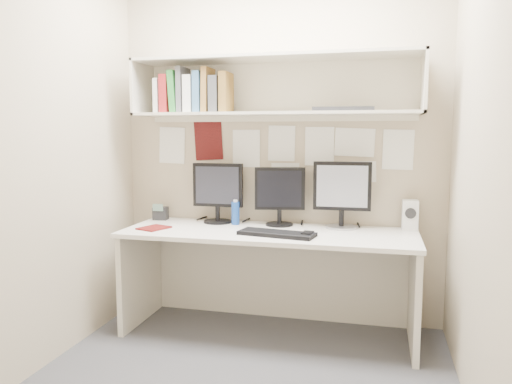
% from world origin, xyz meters
% --- Properties ---
extents(floor, '(2.40, 2.00, 0.01)m').
position_xyz_m(floor, '(0.00, 0.00, 0.00)').
color(floor, '#414045').
rests_on(floor, ground).
extents(wall_back, '(2.40, 0.02, 2.60)m').
position_xyz_m(wall_back, '(0.00, 1.00, 1.30)').
color(wall_back, tan).
rests_on(wall_back, ground).
extents(wall_front, '(2.40, 0.02, 2.60)m').
position_xyz_m(wall_front, '(0.00, -1.00, 1.30)').
color(wall_front, tan).
rests_on(wall_front, ground).
extents(wall_left, '(0.02, 2.00, 2.60)m').
position_xyz_m(wall_left, '(-1.20, 0.00, 1.30)').
color(wall_left, tan).
rests_on(wall_left, ground).
extents(wall_right, '(0.02, 2.00, 2.60)m').
position_xyz_m(wall_right, '(1.20, 0.00, 1.30)').
color(wall_right, tan).
rests_on(wall_right, ground).
extents(desk, '(2.00, 0.70, 0.73)m').
position_xyz_m(desk, '(0.00, 0.65, 0.37)').
color(desk, silver).
rests_on(desk, floor).
extents(overhead_hutch, '(2.00, 0.38, 0.40)m').
position_xyz_m(overhead_hutch, '(0.00, 0.86, 1.72)').
color(overhead_hutch, beige).
rests_on(overhead_hutch, wall_back).
extents(pinned_papers, '(1.92, 0.01, 0.48)m').
position_xyz_m(pinned_papers, '(0.00, 0.99, 1.25)').
color(pinned_papers, white).
rests_on(pinned_papers, wall_back).
extents(monitor_left, '(0.38, 0.21, 0.44)m').
position_xyz_m(monitor_left, '(-0.44, 0.87, 0.97)').
color(monitor_left, black).
rests_on(monitor_left, desk).
extents(monitor_center, '(0.36, 0.20, 0.42)m').
position_xyz_m(monitor_center, '(0.03, 0.87, 0.96)').
color(monitor_center, black).
rests_on(monitor_center, desk).
extents(monitor_right, '(0.40, 0.22, 0.47)m').
position_xyz_m(monitor_right, '(0.48, 0.87, 0.98)').
color(monitor_right, '#A5A5AA').
rests_on(monitor_right, desk).
extents(keyboard, '(0.52, 0.26, 0.02)m').
position_xyz_m(keyboard, '(0.09, 0.50, 0.74)').
color(keyboard, black).
rests_on(keyboard, desk).
extents(mouse, '(0.07, 0.11, 0.03)m').
position_xyz_m(mouse, '(0.29, 0.51, 0.75)').
color(mouse, black).
rests_on(mouse, desk).
extents(speaker, '(0.11, 0.11, 0.21)m').
position_xyz_m(speaker, '(0.94, 0.90, 0.84)').
color(speaker, silver).
rests_on(speaker, desk).
extents(blue_bottle, '(0.06, 0.06, 0.18)m').
position_xyz_m(blue_bottle, '(-0.29, 0.82, 0.82)').
color(blue_bottle, navy).
rests_on(blue_bottle, desk).
extents(maroon_notebook, '(0.22, 0.24, 0.01)m').
position_xyz_m(maroon_notebook, '(-0.80, 0.52, 0.74)').
color(maroon_notebook, '#5D1110').
rests_on(maroon_notebook, desk).
extents(desk_phone, '(0.12, 0.11, 0.13)m').
position_xyz_m(desk_phone, '(-0.91, 0.88, 0.78)').
color(desk_phone, black).
rests_on(desk_phone, desk).
extents(book_stack, '(0.54, 0.20, 0.32)m').
position_xyz_m(book_stack, '(-0.58, 0.77, 1.68)').
color(book_stack, silver).
rests_on(book_stack, overhead_hutch).
extents(hutch_tray, '(0.41, 0.18, 0.03)m').
position_xyz_m(hutch_tray, '(0.48, 0.77, 1.55)').
color(hutch_tray, black).
rests_on(hutch_tray, overhead_hutch).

